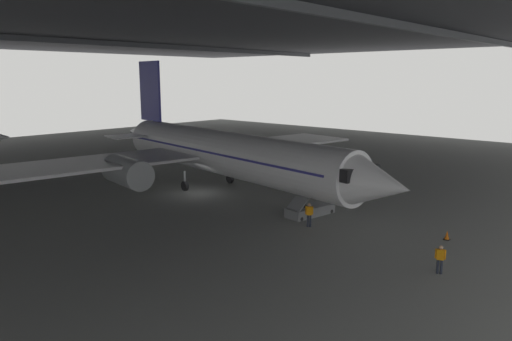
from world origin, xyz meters
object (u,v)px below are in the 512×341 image
object	(u,v)px
airplane_main	(221,153)
crew_worker_near_nose	(440,258)
crew_worker_by_stairs	(309,213)
traffic_cone_orange	(447,235)
boarding_stairs	(311,205)

from	to	relation	value
airplane_main	crew_worker_near_nose	world-z (taller)	airplane_main
crew_worker_near_nose	crew_worker_by_stairs	world-z (taller)	crew_worker_by_stairs
crew_worker_near_nose	traffic_cone_orange	world-z (taller)	crew_worker_near_nose
boarding_stairs	crew_worker_near_nose	size ratio (longest dim) A/B	3.04
crew_worker_by_stairs	crew_worker_near_nose	bearing A→B (deg)	-101.32
traffic_cone_orange	crew_worker_by_stairs	bearing A→B (deg)	114.66
crew_worker_by_stairs	traffic_cone_orange	size ratio (longest dim) A/B	2.81
boarding_stairs	traffic_cone_orange	world-z (taller)	boarding_stairs
traffic_cone_orange	crew_worker_near_nose	bearing A→B (deg)	-162.87
airplane_main	crew_worker_by_stairs	xyz separation A→B (m)	(-3.36, -12.19, -2.57)
airplane_main	boarding_stairs	world-z (taller)	airplane_main
crew_worker_by_stairs	boarding_stairs	bearing A→B (deg)	33.65
airplane_main	boarding_stairs	distance (m)	10.94
crew_worker_near_nose	crew_worker_by_stairs	distance (m)	10.03
crew_worker_near_nose	crew_worker_by_stairs	size ratio (longest dim) A/B	0.93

